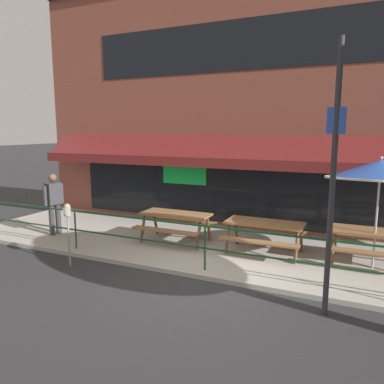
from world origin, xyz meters
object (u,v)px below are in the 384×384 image
(street_sign_pole, at_px, (333,180))
(picnic_table_right, at_px, (374,238))
(patio_umbrella_right, at_px, (380,171))
(picnic_table_left, at_px, (176,219))
(picnic_table_centre, at_px, (265,229))
(parking_meter_near, at_px, (68,216))
(pedestrian_walking, at_px, (54,201))

(street_sign_pole, bearing_deg, picnic_table_right, 73.72)
(patio_umbrella_right, bearing_deg, picnic_table_right, 90.00)
(picnic_table_left, bearing_deg, picnic_table_centre, 0.99)
(picnic_table_left, xyz_separation_m, patio_umbrella_right, (4.68, 0.06, 1.47))
(parking_meter_near, distance_m, street_sign_pole, 5.49)
(picnic_table_centre, xyz_separation_m, picnic_table_right, (2.34, 0.20, 0.00))
(picnic_table_left, distance_m, parking_meter_near, 2.79)
(picnic_table_left, distance_m, picnic_table_centre, 2.34)
(picnic_table_centre, height_order, patio_umbrella_right, patio_umbrella_right)
(picnic_table_right, relative_size, street_sign_pole, 0.41)
(pedestrian_walking, xyz_separation_m, street_sign_pole, (7.33, -1.51, 1.18))
(patio_umbrella_right, height_order, pedestrian_walking, patio_umbrella_right)
(picnic_table_left, xyz_separation_m, picnic_table_centre, (2.34, 0.04, 0.00))
(parking_meter_near, bearing_deg, picnic_table_right, 22.84)
(picnic_table_left, bearing_deg, patio_umbrella_right, 0.77)
(street_sign_pole, bearing_deg, picnic_table_centre, 124.42)
(picnic_table_left, distance_m, street_sign_pole, 4.81)
(picnic_table_right, relative_size, pedestrian_walking, 1.05)
(street_sign_pole, bearing_deg, pedestrian_walking, 168.33)
(picnic_table_centre, bearing_deg, picnic_table_left, -179.01)
(patio_umbrella_right, bearing_deg, pedestrian_walking, -174.04)
(parking_meter_near, bearing_deg, picnic_table_centre, 32.16)
(picnic_table_left, relative_size, pedestrian_walking, 1.05)
(pedestrian_walking, distance_m, parking_meter_near, 2.50)
(pedestrian_walking, distance_m, street_sign_pole, 7.58)
(pedestrian_walking, bearing_deg, street_sign_pole, -11.67)
(picnic_table_right, bearing_deg, street_sign_pole, -106.28)
(street_sign_pole, bearing_deg, patio_umbrella_right, 72.58)
(pedestrian_walking, bearing_deg, picnic_table_left, 12.92)
(picnic_table_right, xyz_separation_m, street_sign_pole, (-0.74, -2.53, 1.53))
(picnic_table_centre, relative_size, street_sign_pole, 0.41)
(picnic_table_left, relative_size, picnic_table_centre, 1.00)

